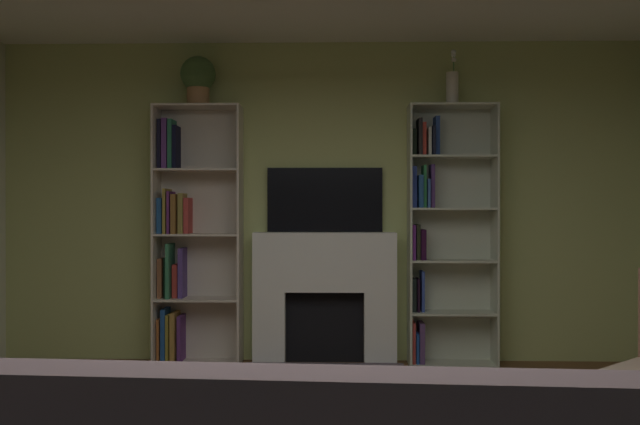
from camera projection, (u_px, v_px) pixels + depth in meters
The scene contains 7 objects.
wall_back_accent at pixel (325, 201), 5.91m from camera, with size 5.82×0.06×2.80m, color #B3BD6F.
fireplace at pixel (325, 294), 5.77m from camera, with size 1.33×0.53×1.13m.
tv at pixel (325, 200), 5.85m from camera, with size 1.01×0.06×0.56m, color black.
bookshelf_left at pixel (188, 240), 5.81m from camera, with size 0.75×0.30×2.23m.
bookshelf_right at pixel (441, 231), 5.76m from camera, with size 0.75×0.29×2.23m.
potted_plant at pixel (198, 78), 5.75m from camera, with size 0.30×0.30×0.43m.
vase_with_flowers at pixel (452, 86), 5.70m from camera, with size 0.11×0.11×0.47m.
Camera 1 is at (0.09, -2.78, 1.33)m, focal length 37.48 mm.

